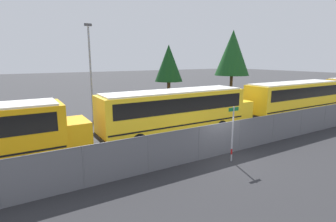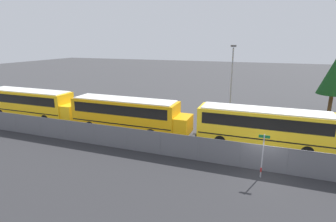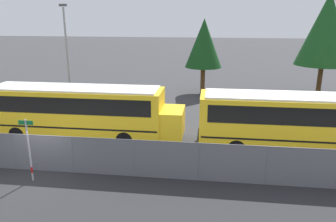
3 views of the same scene
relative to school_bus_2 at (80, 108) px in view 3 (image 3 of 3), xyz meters
The scene contains 8 objects.
ground_plane 5.05m from the school_bus_2, 91.30° to the right, with size 200.00×200.00×0.00m, color #38383A.
fence 4.76m from the school_bus_2, 91.30° to the right, with size 77.37×0.07×1.92m.
school_bus_2 is the anchor object (origin of this frame).
school_bus_3 13.25m from the school_bus_2, ahead, with size 12.36×2.63×3.32m.
street_sign 5.68m from the school_bus_2, 91.94° to the right, with size 0.70×0.09×3.05m.
light_pole 9.14m from the school_bus_2, 117.50° to the left, with size 0.60×0.24×8.41m.
tree_0 15.48m from the school_bus_2, 61.34° to the left, with size 3.54×3.54×7.25m.
tree_1 23.10m from the school_bus_2, 36.20° to the left, with size 5.05×5.05×9.61m.
Camera 3 is at (8.11, -14.09, 7.60)m, focal length 35.00 mm.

